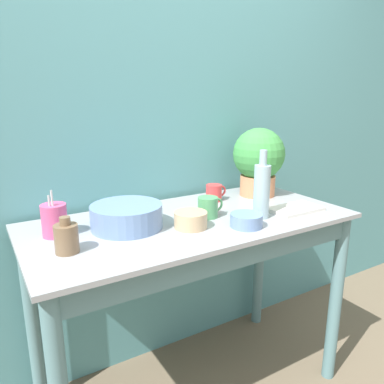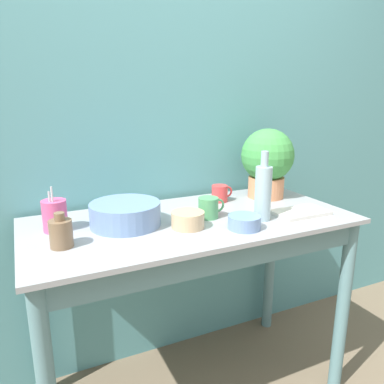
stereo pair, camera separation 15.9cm
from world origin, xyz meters
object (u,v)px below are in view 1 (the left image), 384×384
bottle_tall (262,190)px  utensil_cup (54,220)px  bowl_wash_large (127,216)px  bowl_small_blue (246,220)px  bottle_short (66,238)px  tray_board (295,209)px  bowl_small_tan (191,220)px  potted_plant (259,159)px  mug_green (208,207)px  mug_red (214,193)px

bottle_tall → utensil_cup: bearing=163.9°
bowl_wash_large → bowl_small_blue: (0.42, -0.24, -0.02)m
bottle_short → tray_board: bearing=-3.8°
bottle_tall → bowl_small_blue: size_ratio=2.24×
bottle_short → bowl_small_tan: bottle_short is taller
potted_plant → bowl_small_blue: size_ratio=2.69×
mug_green → tray_board: 0.42m
bottle_tall → mug_green: (-0.19, 0.12, -0.08)m
potted_plant → bowl_wash_large: bearing=-171.8°
bottle_short → tray_board: 1.02m
mug_red → bowl_small_blue: size_ratio=0.85×
potted_plant → utensil_cup: size_ratio=1.93×
bowl_small_tan → bowl_small_blue: 0.23m
tray_board → bowl_wash_large: bearing=165.7°
mug_red → bowl_small_tan: (-0.30, -0.27, -0.01)m
bowl_wash_large → utensil_cup: bearing=168.3°
bowl_small_blue → tray_board: bowl_small_blue is taller
potted_plant → bowl_small_blue: (-0.36, -0.35, -0.17)m
potted_plant → bottle_short: bearing=-167.2°
potted_plant → mug_green: 0.48m
bottle_tall → mug_red: (-0.03, 0.32, -0.08)m
bowl_wash_large → mug_red: 0.54m
tray_board → utensil_cup: bearing=166.4°
bottle_short → mug_red: size_ratio=1.13×
potted_plant → tray_board: size_ratio=1.45×
bottle_tall → bowl_small_blue: bearing=-155.0°
bowl_small_blue → utensil_cup: bearing=156.8°
bowl_wash_large → bottle_tall: bearing=-18.2°
utensil_cup → bowl_small_tan: bearing=-21.1°
potted_plant → bottle_tall: (-0.23, -0.29, -0.07)m
mug_green → bowl_small_tan: (-0.13, -0.07, -0.01)m
bottle_tall → bowl_small_blue: 0.17m
bowl_wash_large → mug_red: (0.52, 0.14, -0.01)m
bowl_small_tan → bottle_short: bearing=179.0°
mug_green → bowl_small_blue: 0.19m
mug_green → bowl_small_blue: mug_green is taller
bowl_small_blue → mug_green: bearing=110.0°
bottle_tall → mug_red: bearing=94.6°
bottle_tall → bottle_short: size_ratio=2.33×
bowl_wash_large → bottle_short: 0.29m
bottle_tall → tray_board: bottle_tall is taller
mug_green → utensil_cup: bearing=169.6°
mug_red → tray_board: (0.23, -0.33, -0.03)m
mug_red → utensil_cup: 0.80m
bowl_wash_large → bottle_short: (-0.27, -0.12, 0.00)m
bowl_small_blue → tray_board: (0.33, 0.05, -0.02)m
bottle_tall → bowl_small_blue: (-0.13, -0.06, -0.10)m
bowl_wash_large → utensil_cup: utensil_cup is taller
bottle_short → mug_green: bearing=6.1°
mug_green → potted_plant: bearing=21.9°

